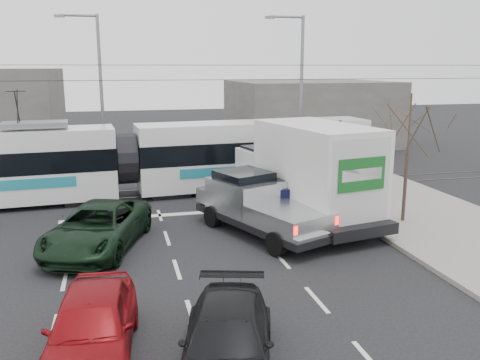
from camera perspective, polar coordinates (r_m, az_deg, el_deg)
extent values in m
plane|color=black|center=(16.31, -1.08, -9.45)|extent=(120.00, 120.00, 0.00)
cube|color=gray|center=(20.15, 24.91, -6.08)|extent=(6.00, 60.00, 0.15)
cube|color=#33302D|center=(25.71, -6.02, -1.22)|extent=(60.00, 1.60, 0.03)
cube|color=slate|center=(41.82, 7.78, 7.52)|extent=(12.00, 10.00, 5.00)
cylinder|color=#47382B|center=(20.93, 18.04, -0.72)|extent=(0.14, 0.14, 2.75)
cylinder|color=#47382B|center=(20.52, 18.51, 6.09)|extent=(0.07, 0.07, 2.25)
cylinder|color=black|center=(23.82, 11.03, 2.28)|extent=(0.12, 0.12, 3.60)
cube|color=black|center=(23.54, 10.71, 5.38)|extent=(0.28, 0.28, 0.95)
cylinder|color=#FF0C07|center=(23.44, 10.41, 6.10)|extent=(0.06, 0.20, 0.20)
cylinder|color=orange|center=(23.48, 10.38, 5.37)|extent=(0.06, 0.20, 0.20)
cylinder|color=#05330C|center=(23.52, 10.35, 4.65)|extent=(0.06, 0.20, 0.20)
cube|color=white|center=(23.59, 11.18, 3.41)|extent=(0.02, 0.30, 0.40)
cylinder|color=slate|center=(30.76, 6.88, 9.49)|extent=(0.20, 0.20, 9.00)
cylinder|color=slate|center=(30.50, 5.26, 17.78)|extent=(2.00, 0.14, 0.14)
cube|color=slate|center=(30.19, 3.37, 17.77)|extent=(0.55, 0.25, 0.14)
cylinder|color=slate|center=(30.80, -15.28, 9.15)|extent=(0.20, 0.20, 9.00)
cylinder|color=slate|center=(30.92, -17.71, 17.19)|extent=(2.00, 0.14, 0.14)
cube|color=slate|center=(30.98, -19.63, 16.96)|extent=(0.55, 0.25, 0.14)
cylinder|color=black|center=(24.98, -6.31, 11.10)|extent=(60.00, 0.03, 0.03)
cylinder|color=black|center=(24.97, -6.35, 12.71)|extent=(60.00, 0.03, 0.03)
cube|color=silver|center=(26.14, 1.69, 1.19)|extent=(12.06, 3.33, 1.44)
cube|color=black|center=(25.94, 1.70, 3.61)|extent=(12.12, 3.36, 0.98)
cube|color=silver|center=(25.82, 1.71, 5.55)|extent=(12.05, 3.24, 0.92)
cube|color=teal|center=(24.93, 2.66, 1.24)|extent=(8.32, 0.61, 0.46)
cylinder|color=black|center=(24.60, -12.67, 2.35)|extent=(1.09, 2.46, 2.40)
cube|color=slate|center=(24.33, -22.05, 5.80)|extent=(2.87, 1.69, 0.23)
cube|color=black|center=(24.86, -16.94, -1.82)|extent=(2.00, 2.25, 0.33)
cube|color=black|center=(25.19, -8.09, -1.20)|extent=(2.00, 2.25, 0.33)
cube|color=black|center=(27.54, 8.03, -0.01)|extent=(2.00, 2.25, 0.33)
cube|color=black|center=(18.85, 2.58, -4.53)|extent=(4.22, 6.41, 0.26)
cube|color=#B5B7BA|center=(19.48, 0.60, -1.70)|extent=(2.86, 3.13, 1.20)
cube|color=black|center=(19.42, 0.42, 0.15)|extent=(2.33, 2.36, 0.58)
cube|color=#B5B7BA|center=(20.70, -1.80, -1.54)|extent=(2.25, 1.76, 0.58)
cube|color=#B5B7BA|center=(17.75, 5.28, -4.25)|extent=(2.93, 3.30, 0.68)
cube|color=silver|center=(16.74, 8.83, -6.42)|extent=(1.86, 0.90, 0.19)
cube|color=#FF0C07|center=(16.09, 6.22, -5.67)|extent=(0.17, 0.13, 0.29)
cube|color=#FF0C07|center=(17.33, 10.77, -4.48)|extent=(0.17, 0.13, 0.29)
cylinder|color=black|center=(19.87, -3.11, -4.10)|extent=(0.59, 0.89, 0.84)
cylinder|color=black|center=(20.93, 1.33, -3.21)|extent=(0.59, 0.89, 0.84)
cylinder|color=black|center=(16.89, 4.12, -7.17)|extent=(0.59, 0.89, 0.84)
cylinder|color=black|center=(18.13, 8.82, -5.89)|extent=(0.59, 0.89, 0.84)
cube|color=black|center=(20.83, 7.26, -2.80)|extent=(4.20, 8.35, 0.40)
cube|color=white|center=(23.16, 3.37, 1.31)|extent=(2.91, 2.37, 1.82)
cube|color=black|center=(23.17, 3.20, 3.04)|extent=(2.44, 1.68, 0.68)
cube|color=silver|center=(19.79, 8.61, 1.35)|extent=(3.71, 5.84, 3.36)
cube|color=silver|center=(17.66, 13.39, -0.22)|extent=(2.37, 0.51, 2.96)
cube|color=#14591E|center=(17.56, 13.55, 0.60)|extent=(1.88, 0.39, 1.14)
cube|color=black|center=(17.94, 13.61, -5.99)|extent=(2.47, 0.75, 0.21)
cylinder|color=black|center=(22.45, 1.19, -1.87)|extent=(0.53, 1.07, 1.03)
cylinder|color=black|center=(23.57, 6.46, -1.25)|extent=(0.53, 1.07, 1.03)
cylinder|color=black|center=(18.42, 7.74, -5.06)|extent=(0.55, 1.18, 1.14)
cylinder|color=black|center=(19.77, 13.66, -4.08)|extent=(0.55, 1.18, 1.14)
cube|color=black|center=(19.36, 5.24, -4.34)|extent=(1.78, 4.58, 0.23)
cube|color=black|center=(19.94, 4.57, -1.92)|extent=(1.69, 1.95, 1.05)
cube|color=black|center=(19.89, 4.52, -0.34)|extent=(1.46, 1.40, 0.50)
cube|color=black|center=(21.00, 3.69, -1.75)|extent=(1.62, 0.85, 0.50)
cube|color=black|center=(18.34, 6.21, -4.13)|extent=(1.69, 2.08, 0.59)
cube|color=silver|center=(17.36, 7.44, -6.00)|extent=(1.55, 0.20, 0.16)
cube|color=#590505|center=(17.11, 5.03, -5.04)|extent=(0.13, 0.08, 0.25)
cube|color=#590505|center=(17.59, 9.65, -4.67)|extent=(0.13, 0.08, 0.25)
cylinder|color=black|center=(20.53, 1.94, -3.70)|extent=(0.27, 0.73, 0.73)
cylinder|color=black|center=(20.95, 6.05, -3.42)|extent=(0.27, 0.73, 0.73)
cylinder|color=black|center=(17.86, 4.28, -6.25)|extent=(0.27, 0.73, 0.73)
cylinder|color=black|center=(18.35, 8.93, -5.85)|extent=(0.27, 0.73, 0.73)
imported|color=black|center=(18.06, -15.72, -5.14)|extent=(4.18, 6.03, 1.53)
imported|color=maroon|center=(11.63, -16.30, -15.42)|extent=(2.18, 4.59, 1.52)
imported|color=black|center=(10.81, -1.44, -17.77)|extent=(3.01, 4.89, 1.32)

